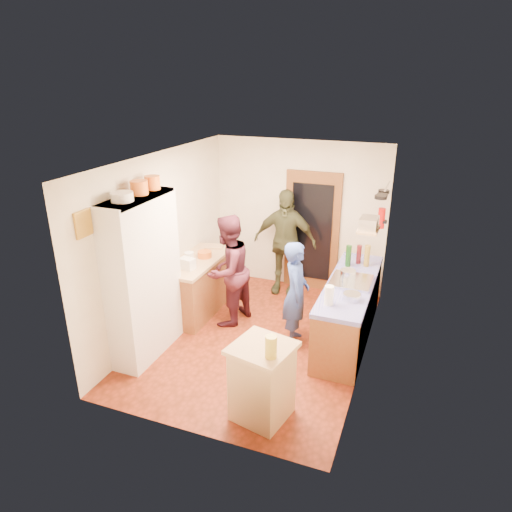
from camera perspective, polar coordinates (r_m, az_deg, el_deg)
The scene contains 44 objects.
floor at distance 6.76m, azimuth 0.24°, elevation -10.36°, with size 3.00×4.00×0.02m, color maroon.
ceiling at distance 5.80m, azimuth 0.29°, elevation 12.11°, with size 3.00×4.00×0.02m, color silver.
wall_back at distance 7.97m, azimuth 5.40°, elevation 5.03°, with size 3.00×0.02×2.60m, color silver.
wall_front at distance 4.52m, azimuth -8.88°, elevation -8.86°, with size 3.00×0.02×2.60m, color silver.
wall_left at distance 6.80m, azimuth -11.72°, elevation 1.69°, with size 0.02×4.00×2.60m, color silver.
wall_right at distance 5.84m, azimuth 14.27°, elevation -1.96°, with size 0.02×4.00×2.60m, color silver.
door_frame at distance 7.95m, azimuth 6.99°, elevation 3.02°, with size 0.95×0.06×2.10m, color brown.
door_glass at distance 7.91m, azimuth 6.93°, elevation 2.95°, with size 0.70×0.02×1.70m, color black.
hutch_body at distance 6.16m, azimuth -13.85°, elevation -2.70°, with size 0.40×1.20×2.20m, color silver.
hutch_top_shelf at distance 5.80m, azimuth -14.80°, elevation 7.05°, with size 0.40×1.14×0.04m, color silver.
plate_stack at distance 5.59m, azimuth -16.40°, elevation 7.11°, with size 0.26×0.26×0.11m, color white.
orange_pot_a at distance 5.85m, azimuth -14.40°, elevation 8.28°, with size 0.22×0.22×0.17m, color orange.
orange_pot_b at distance 6.09m, azimuth -12.83°, elevation 8.94°, with size 0.20×0.20×0.18m, color orange.
left_counter_base at distance 7.35m, azimuth -7.30°, elevation -3.87°, with size 0.60×1.40×0.85m, color brown.
left_counter_top at distance 7.17m, azimuth -7.47°, elevation -0.63°, with size 0.64×1.44×0.05m, color tan.
toaster at distance 6.80m, azimuth -8.60°, elevation -0.95°, with size 0.22×0.15×0.17m, color white.
kettle at distance 7.05m, azimuth -8.34°, elevation -0.15°, with size 0.14×0.14×0.16m, color white.
orange_bowl at distance 7.21m, azimuth -6.44°, elevation 0.22°, with size 0.22×0.22×0.10m, color orange.
chopping_board at distance 7.64m, azimuth -5.25°, elevation 1.21°, with size 0.30×0.22×0.03m, color tan.
right_counter_base at distance 6.70m, azimuth 11.51°, elevation -6.87°, with size 0.60×2.20×0.84m, color brown.
right_counter_top at distance 6.50m, azimuth 11.80°, elevation -3.39°, with size 0.62×2.22×0.06m, color #1211BA.
hob at distance 6.46m, azimuth 11.80°, elevation -3.08°, with size 0.55×0.58×0.04m, color silver.
pot_on_hob at distance 6.43m, azimuth 11.42°, elevation -2.29°, with size 0.21×0.21×0.14m, color silver.
bottle_a at distance 6.94m, azimuth 11.48°, elevation 0.02°, with size 0.08×0.08×0.33m, color #143F14.
bottle_b at distance 7.08m, azimuth 12.73°, elevation 0.21°, with size 0.07×0.07×0.29m, color #591419.
bottle_c at distance 6.99m, azimuth 13.71°, elevation 0.03°, with size 0.08×0.08×0.33m, color olive.
paper_towel at distance 5.76m, azimuth 9.11°, elevation -4.88°, with size 0.12×0.12×0.25m, color white.
mixing_bowl at distance 5.97m, azimuth 11.89°, elevation -4.99°, with size 0.23×0.23×0.09m, color silver.
island_base at distance 5.19m, azimuth 0.76°, elevation -15.65°, with size 0.55×0.55×0.86m, color tan.
island_top at distance 4.93m, azimuth 0.79°, elevation -11.45°, with size 0.62×0.62×0.05m, color tan.
cutting_board at distance 4.98m, azimuth 0.61°, elevation -10.91°, with size 0.35×0.28×0.02m, color white.
oil_jar at distance 4.68m, azimuth 1.89°, elevation -11.27°, with size 0.12×0.12×0.24m, color #AD9E2D.
pan_rail at distance 7.07m, azimuth 16.08°, elevation 8.40°, with size 0.02×0.02×0.65m, color silver.
pan_hang_a at distance 6.93m, azimuth 15.33°, elevation 7.12°, with size 0.18×0.18×0.05m, color black.
pan_hang_b at distance 7.13m, azimuth 15.50°, elevation 7.33°, with size 0.16×0.16×0.05m, color black.
pan_hang_c at distance 7.32m, azimuth 15.68°, elevation 7.76°, with size 0.17×0.17×0.05m, color black.
wall_shelf at distance 6.13m, azimuth 13.87°, elevation 3.24°, with size 0.26×0.42×0.03m, color tan.
radio at distance 6.11m, azimuth 13.95°, elevation 4.04°, with size 0.22×0.30×0.15m, color silver.
ext_bracket at distance 7.39m, azimuth 15.82°, elevation 4.15°, with size 0.06×0.10×0.04m, color black.
fire_extinguisher at distance 7.38m, azimuth 15.40°, elevation 4.58°, with size 0.11×0.11×0.32m, color red.
picture_frame at distance 5.39m, azimuth -20.78°, elevation 3.78°, with size 0.03×0.25×0.30m, color gold.
person_hob at distance 6.34m, azimuth 5.27°, elevation -4.80°, with size 0.55×0.36×1.52m, color #2C438F.
person_left at distance 6.83m, azimuth -3.10°, elevation -1.78°, with size 0.83×0.65×1.71m, color #421926.
person_back at distance 7.79m, azimuth 3.69°, elevation 1.75°, with size 1.08×0.45×1.84m, color #373A23.
Camera 1 is at (2.02, -5.35, 3.59)m, focal length 32.00 mm.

